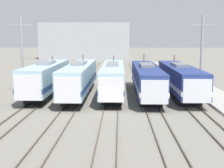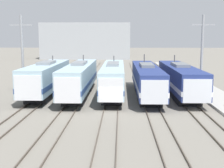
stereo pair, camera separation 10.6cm
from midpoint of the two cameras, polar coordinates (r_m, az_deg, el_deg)
ground_plane at (r=31.55m, az=-0.12°, el=-5.00°), size 400.00×400.00×0.00m
rail_pair_far_left at (r=32.91m, az=-15.18°, el=-4.60°), size 1.50×120.00×0.15m
rail_pair_center_left at (r=31.95m, az=-7.81°, el=-4.77°), size 1.51×120.00×0.15m
rail_pair_center at (r=31.54m, az=-0.12°, el=-4.86°), size 1.51×120.00×0.15m
rail_pair_center_right at (r=31.70m, az=7.63°, el=-4.87°), size 1.51×120.00×0.15m
rail_pair_far_right at (r=32.42m, az=15.17°, el=-4.79°), size 1.50×120.00×0.15m
locomotive_far_left at (r=40.50m, az=-11.91°, el=1.04°), size 3.09×16.86×4.86m
locomotive_center_left at (r=39.51m, az=-5.95°, el=0.97°), size 2.87×18.96×4.97m
locomotive_center at (r=39.97m, az=0.27°, el=1.01°), size 2.76×19.34×4.79m
locomotive_center_right at (r=39.42m, az=6.45°, el=0.79°), size 2.92×19.55×5.06m
locomotive_far_right at (r=40.40m, az=12.44°, el=0.84°), size 3.09×18.92×4.94m
catenary_tower_left at (r=41.17m, az=-16.00°, el=5.32°), size 2.85×0.32×10.13m
catenary_tower_right at (r=40.55m, az=16.18°, el=5.27°), size 2.85×0.32×10.13m
depot_building at (r=111.22m, az=-4.70°, el=7.85°), size 30.57×11.87×12.34m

